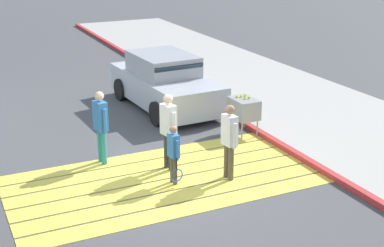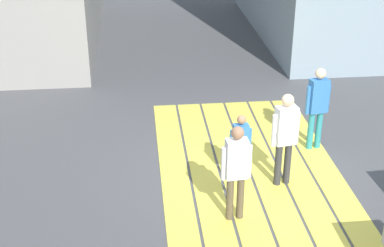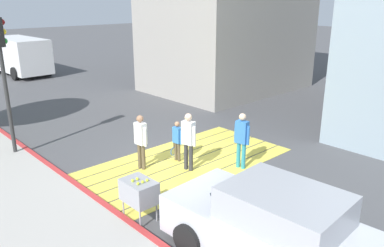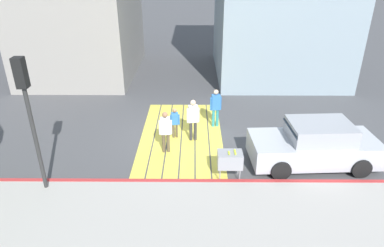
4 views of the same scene
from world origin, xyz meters
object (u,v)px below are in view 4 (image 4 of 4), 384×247
(pedestrian_adult_trailing, at_px, (193,117))
(pedestrian_child_with_racket, at_px, (175,122))
(tennis_ball_cart, at_px, (230,160))
(traffic_light_corner, at_px, (27,100))
(pedestrian_adult_side, at_px, (216,105))
(car_parked_near_curb, at_px, (314,145))
(pedestrian_adult_lead, at_px, (165,129))

(pedestrian_adult_trailing, distance_m, pedestrian_child_with_racket, 0.81)
(pedestrian_adult_trailing, bearing_deg, tennis_ball_cart, -155.01)
(traffic_light_corner, xyz_separation_m, tennis_ball_cart, (0.68, -5.77, -2.34))
(pedestrian_adult_trailing, relative_size, pedestrian_adult_side, 1.02)
(traffic_light_corner, distance_m, tennis_ball_cart, 6.26)
(pedestrian_adult_side, bearing_deg, pedestrian_child_with_racket, 121.36)
(tennis_ball_cart, relative_size, pedestrian_adult_side, 0.61)
(traffic_light_corner, bearing_deg, pedestrian_child_with_racket, -48.10)
(car_parked_near_curb, relative_size, pedestrian_adult_trailing, 2.57)
(tennis_ball_cart, bearing_deg, pedestrian_adult_side, 3.91)
(traffic_light_corner, bearing_deg, tennis_ball_cart, -83.29)
(pedestrian_adult_lead, bearing_deg, pedestrian_adult_trailing, -46.89)
(tennis_ball_cart, height_order, pedestrian_adult_trailing, pedestrian_adult_trailing)
(pedestrian_adult_lead, xyz_separation_m, pedestrian_child_with_racket, (1.13, -0.27, -0.24))
(car_parked_near_curb, distance_m, traffic_light_corner, 9.19)
(car_parked_near_curb, height_order, pedestrian_adult_lead, pedestrian_adult_lead)
(pedestrian_child_with_racket, bearing_deg, pedestrian_adult_lead, 166.64)
(pedestrian_adult_trailing, xyz_separation_m, pedestrian_adult_side, (1.22, -0.94, -0.02))
(car_parked_near_curb, bearing_deg, tennis_ball_cart, 106.82)
(pedestrian_adult_lead, bearing_deg, tennis_ball_cart, -126.72)
(car_parked_near_curb, xyz_separation_m, traffic_light_corner, (-1.58, 8.75, 2.30))
(pedestrian_adult_lead, bearing_deg, pedestrian_child_with_racket, -13.36)
(pedestrian_adult_lead, distance_m, pedestrian_child_with_racket, 1.19)
(car_parked_near_curb, xyz_separation_m, pedestrian_adult_trailing, (1.67, 4.18, 0.26))
(car_parked_near_curb, relative_size, traffic_light_corner, 1.03)
(traffic_light_corner, distance_m, pedestrian_child_with_racket, 5.67)
(tennis_ball_cart, xyz_separation_m, pedestrian_adult_lead, (1.64, 2.19, 0.25))
(tennis_ball_cart, bearing_deg, pedestrian_adult_lead, 53.28)
(car_parked_near_curb, distance_m, pedestrian_adult_side, 4.35)
(tennis_ball_cart, distance_m, pedestrian_adult_side, 3.81)
(car_parked_near_curb, distance_m, pedestrian_adult_trailing, 4.51)
(car_parked_near_curb, bearing_deg, pedestrian_adult_lead, 81.92)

